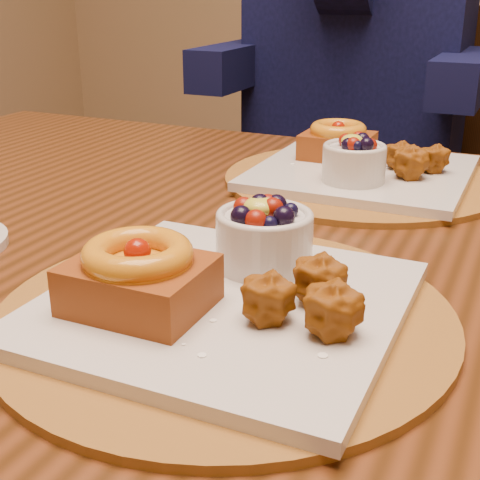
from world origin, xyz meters
name	(u,v)px	position (x,y,z in m)	size (l,w,h in m)	color
dining_table	(308,296)	(0.05, -0.03, 0.68)	(1.60, 0.90, 0.76)	#351C09
place_setting_near	(224,290)	(0.04, -0.24, 0.78)	(0.38, 0.38, 0.09)	brown
place_setting_far	(361,168)	(0.05, 0.19, 0.78)	(0.38, 0.38, 0.08)	brown
chair_far	(453,209)	(0.11, 0.81, 0.53)	(0.48, 0.48, 0.96)	black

